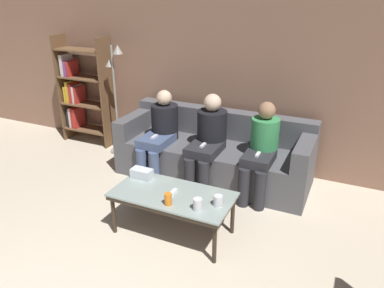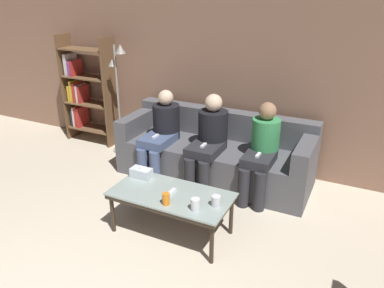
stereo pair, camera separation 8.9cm
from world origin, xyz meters
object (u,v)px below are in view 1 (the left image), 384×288
Objects in this scene: standing_lamp at (116,89)px; seated_person_mid_left at (208,137)px; tissue_box at (142,173)px; cup_near_right at (168,199)px; bookshelf at (81,92)px; couch at (214,154)px; game_remote at (173,193)px; seated_person_left_end at (160,131)px; cup_far_center at (198,204)px; coffee_table at (173,197)px; cup_near_left at (218,201)px; seated_person_mid_right at (261,148)px.

standing_lamp reaches higher than seated_person_mid_left.
tissue_box is at bearing -47.18° from standing_lamp.
tissue_box is at bearing 145.07° from cup_near_right.
bookshelf is at bearing 169.59° from standing_lamp.
seated_person_mid_left is (0.00, -0.21, 0.30)m from couch.
game_remote is 2.23m from standing_lamp.
standing_lamp is at bearing 158.23° from seated_person_left_end.
bookshelf is at bearing 146.59° from game_remote.
couch is 1.53m from cup_far_center.
cup_near_right is 0.52× the size of tissue_box.
couch is 1.51m from cup_near_right.
tissue_box is (-0.43, 0.15, 0.09)m from coffee_table.
standing_lamp reaches higher than seated_person_left_end.
seated_person_mid_left is at bearing -90.00° from couch.
bookshelf reaches higher than seated_person_mid_left.
seated_person_left_end is at bearing -161.53° from couch.
cup_near_left is at bearing -63.39° from seated_person_mid_left.
cup_near_left is 2.60m from standing_lamp.
cup_near_left is 1.25m from seated_person_mid_left.
game_remote is at bearing -86.32° from couch.
coffee_table is 1.32m from seated_person_left_end.
couch is 0.74m from seated_person_left_end.
seated_person_mid_left reaches higher than tissue_box.
cup_near_right is 0.20m from game_remote.
tissue_box is at bearing 160.83° from game_remote.
tissue_box is 0.14× the size of bookshelf.
game_remote is at bearing -19.17° from tissue_box.
game_remote is at bearing 0.00° from coffee_table.
seated_person_left_end is 1.30m from seated_person_mid_right.
couch is 1.54× the size of standing_lamp.
tissue_box is at bearing -72.24° from seated_person_left_end.
seated_person_left_end reaches higher than game_remote.
cup_near_left is 0.67× the size of game_remote.
bookshelf is at bearing 147.56° from cup_far_center.
cup_near_right is (0.14, -1.49, 0.19)m from couch.
coffee_table is 0.75× the size of standing_lamp.
seated_person_left_end reaches higher than cup_near_left.
standing_lamp is at bearing 138.51° from game_remote.
couch is at bearing 95.34° from cup_near_right.
bookshelf is at bearing 170.52° from seated_person_mid_right.
bookshelf is 3.01m from seated_person_mid_right.
couch is 2.38m from bookshelf.
bookshelf reaches higher than seated_person_mid_right.
coffee_table is at bearing -117.46° from seated_person_mid_right.
cup_near_left is at bearing -94.87° from seated_person_mid_right.
coffee_table is 11.68× the size of cup_near_left.
tissue_box is (-0.77, 0.31, -0.00)m from cup_far_center.
bookshelf is (-1.97, 1.43, 0.28)m from tissue_box.
seated_person_left_end is (-1.20, 1.10, 0.10)m from cup_near_left.
bookshelf is 1.04× the size of standing_lamp.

